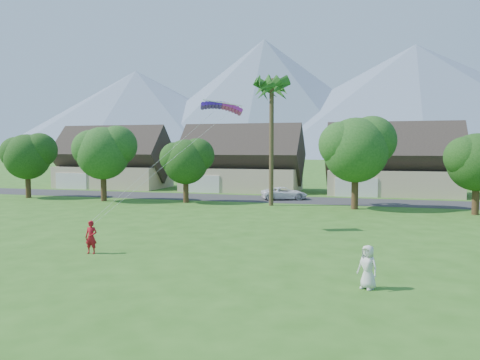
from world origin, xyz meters
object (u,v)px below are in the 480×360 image
(kite_flyer, at_px, (91,237))
(watcher, at_px, (368,267))
(parafoil_kite, at_px, (222,106))
(parked_car, at_px, (284,193))

(kite_flyer, relative_size, watcher, 1.00)
(kite_flyer, relative_size, parafoil_kite, 0.59)
(kite_flyer, xyz_separation_m, parafoil_kite, (4.61, 8.67, 7.64))
(parafoil_kite, bearing_deg, parked_car, 66.97)
(watcher, distance_m, parafoil_kite, 16.68)
(parked_car, relative_size, parafoil_kite, 1.64)
(kite_flyer, xyz_separation_m, parked_car, (5.34, 28.59, -0.20))
(watcher, xyz_separation_m, parafoil_kite, (-9.75, 11.16, 7.65))
(watcher, bearing_deg, parafoil_kite, 163.41)
(parafoil_kite, bearing_deg, watcher, -69.77)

